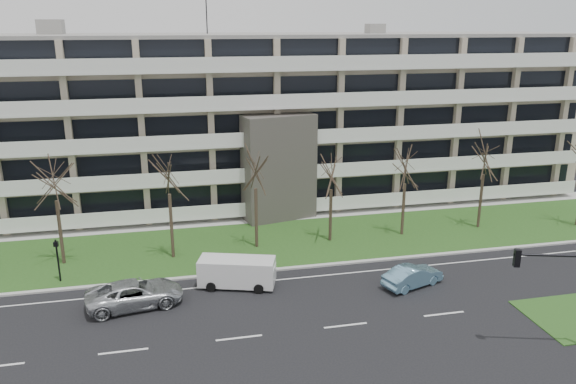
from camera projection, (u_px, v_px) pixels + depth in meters
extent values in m
plane|color=black|center=(346.00, 325.00, 31.37)|extent=(160.00, 160.00, 0.00)
cube|color=#214918|center=(293.00, 241.00, 43.52)|extent=(90.00, 10.00, 0.06)
cube|color=#B2B2AD|center=(310.00, 266.00, 38.83)|extent=(90.00, 0.35, 0.12)
cube|color=#B2B2AD|center=(279.00, 217.00, 48.65)|extent=(90.00, 2.00, 0.08)
cube|color=white|center=(315.00, 276.00, 37.45)|extent=(90.00, 0.12, 0.01)
cube|color=tan|center=(264.00, 119.00, 53.04)|extent=(60.00, 12.00, 15.00)
cube|color=gray|center=(263.00, 35.00, 50.82)|extent=(60.50, 12.50, 0.30)
cube|color=#4C4742|center=(279.00, 168.00, 47.36)|extent=(6.39, 3.69, 9.00)
cube|color=black|center=(279.00, 197.00, 47.90)|extent=(4.92, 1.19, 3.50)
cube|color=gray|center=(51.00, 27.00, 46.88)|extent=(2.00, 2.00, 1.20)
cylinder|color=black|center=(207.00, 14.00, 49.25)|extent=(0.10, 0.10, 3.50)
cube|color=black|center=(277.00, 192.00, 48.97)|extent=(58.00, 0.10, 1.80)
cube|color=white|center=(278.00, 210.00, 48.77)|extent=(58.00, 1.40, 0.22)
cube|color=white|center=(280.00, 206.00, 47.99)|extent=(58.00, 0.08, 1.00)
cube|color=black|center=(277.00, 158.00, 48.10)|extent=(58.00, 0.10, 1.80)
cube|color=white|center=(278.00, 177.00, 47.90)|extent=(58.00, 1.40, 0.22)
cube|color=white|center=(280.00, 172.00, 47.12)|extent=(58.00, 0.08, 1.00)
cube|color=black|center=(276.00, 123.00, 47.24)|extent=(58.00, 0.10, 1.80)
cube|color=white|center=(278.00, 143.00, 47.03)|extent=(58.00, 1.40, 0.22)
cube|color=white|center=(280.00, 137.00, 46.25)|extent=(58.00, 0.08, 1.00)
cube|color=black|center=(276.00, 87.00, 46.37)|extent=(58.00, 0.10, 1.80)
cube|color=white|center=(278.00, 107.00, 46.17)|extent=(58.00, 1.40, 0.22)
cube|color=white|center=(279.00, 100.00, 45.38)|extent=(58.00, 0.08, 1.00)
cube|color=black|center=(276.00, 50.00, 45.50)|extent=(58.00, 0.10, 1.80)
cube|color=white|center=(278.00, 70.00, 45.30)|extent=(58.00, 1.40, 0.22)
cube|color=white|center=(279.00, 63.00, 44.52)|extent=(58.00, 0.08, 1.00)
imported|color=#BABDC2|center=(135.00, 294.00, 33.34)|extent=(6.01, 3.49, 1.57)
imported|color=#76ADCD|center=(413.00, 276.00, 35.91)|extent=(4.40, 2.76, 1.37)
cube|color=white|center=(237.00, 271.00, 35.78)|extent=(5.12, 3.15, 1.69)
cube|color=black|center=(237.00, 264.00, 35.64)|extent=(4.74, 2.92, 0.62)
cube|color=white|center=(272.00, 275.00, 35.62)|extent=(0.81, 1.71, 1.07)
cylinder|color=black|center=(211.00, 287.00, 35.27)|extent=(0.66, 0.40, 0.62)
cylinder|color=black|center=(217.00, 275.00, 36.97)|extent=(0.66, 0.40, 0.62)
cylinder|color=black|center=(259.00, 289.00, 35.01)|extent=(0.66, 0.40, 0.62)
cylinder|color=black|center=(262.00, 276.00, 36.71)|extent=(0.66, 0.40, 0.62)
cylinder|color=black|center=(563.00, 256.00, 27.54)|extent=(4.57, 1.46, 0.13)
cube|color=black|center=(517.00, 258.00, 27.74)|extent=(0.36, 0.36, 0.91)
sphere|color=red|center=(518.00, 252.00, 27.65)|extent=(0.18, 0.18, 0.18)
sphere|color=orange|center=(517.00, 258.00, 27.74)|extent=(0.18, 0.18, 0.18)
sphere|color=green|center=(516.00, 263.00, 27.82)|extent=(0.18, 0.18, 0.18)
cylinder|color=black|center=(58.00, 261.00, 36.24)|extent=(0.12, 0.12, 2.94)
cube|color=black|center=(56.00, 244.00, 35.90)|extent=(0.30, 0.25, 0.31)
sphere|color=red|center=(56.00, 244.00, 35.90)|extent=(0.14, 0.14, 0.14)
cylinder|color=#382B21|center=(60.00, 233.00, 38.75)|extent=(0.24, 0.24, 4.65)
cylinder|color=#382B21|center=(171.00, 226.00, 39.76)|extent=(0.24, 0.24, 4.79)
cylinder|color=#382B21|center=(256.00, 218.00, 41.66)|extent=(0.24, 0.24, 4.62)
cylinder|color=#382B21|center=(331.00, 215.00, 43.00)|extent=(0.24, 0.24, 4.14)
cylinder|color=#382B21|center=(403.00, 210.00, 44.18)|extent=(0.24, 0.24, 4.25)
cylinder|color=#382B21|center=(480.00, 201.00, 45.76)|extent=(0.24, 0.24, 4.55)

